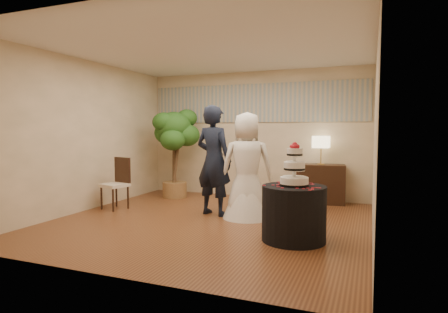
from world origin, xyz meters
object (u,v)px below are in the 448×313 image
at_px(console, 320,184).
at_px(side_chair, 115,184).
at_px(bride, 247,165).
at_px(ficus_tree, 174,152).
at_px(cake_table, 294,213).
at_px(table_lamp, 321,150).
at_px(wedding_cake, 294,164).
at_px(groom, 214,160).

height_order(console, side_chair, side_chair).
bearing_deg(bride, ficus_tree, -49.73).
xyz_separation_m(cake_table, ficus_tree, (-3.11, 2.30, 0.63)).
bearing_deg(table_lamp, cake_table, -90.09).
xyz_separation_m(bride, wedding_cake, (1.01, -1.03, 0.15)).
height_order(cake_table, ficus_tree, ficus_tree).
xyz_separation_m(groom, wedding_cake, (1.63, -1.04, 0.08)).
bearing_deg(cake_table, side_chair, 167.65).
distance_m(groom, console, 2.46).
bearing_deg(side_chair, ficus_tree, 87.73).
distance_m(groom, side_chair, 2.01).
bearing_deg(groom, console, -119.84).
bearing_deg(cake_table, groom, 147.37).
distance_m(wedding_cake, ficus_tree, 3.87).
bearing_deg(ficus_tree, bride, -31.03).
relative_size(table_lamp, ficus_tree, 0.29).
bearing_deg(bride, console, -138.48).
xyz_separation_m(wedding_cake, ficus_tree, (-3.11, 2.30, -0.05)).
xyz_separation_m(cake_table, wedding_cake, (0.00, 0.00, 0.67)).
bearing_deg(side_chair, cake_table, 1.96).
bearing_deg(side_chair, table_lamp, 43.73).
bearing_deg(bride, cake_table, 115.64).
height_order(cake_table, console, console).
bearing_deg(console, wedding_cake, -97.31).
bearing_deg(console, bride, -126.99).
height_order(wedding_cake, console, wedding_cake).
bearing_deg(side_chair, wedding_cake, 1.96).
height_order(console, table_lamp, table_lamp).
relative_size(ficus_tree, side_chair, 2.06).
bearing_deg(groom, cake_table, 160.45).
bearing_deg(console, ficus_tree, -178.15).
bearing_deg(side_chair, groom, 21.95).
height_order(bride, table_lamp, bride).
distance_m(bride, cake_table, 1.53).
relative_size(cake_table, console, 0.90).
relative_size(console, side_chair, 0.99).
bearing_deg(console, groom, -140.14).
height_order(console, ficus_tree, ficus_tree).
height_order(cake_table, table_lamp, table_lamp).
relative_size(cake_table, side_chair, 0.89).
bearing_deg(table_lamp, console, 0.00).
height_order(table_lamp, side_chair, table_lamp).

